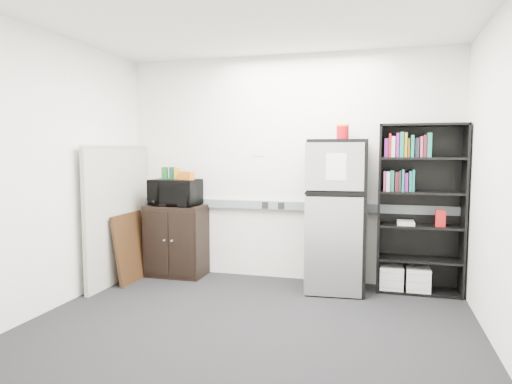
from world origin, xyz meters
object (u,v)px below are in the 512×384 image
at_px(cubicle_partition, 118,214).
at_px(cabinet, 177,240).
at_px(bookshelf, 418,205).
at_px(microwave, 175,192).
at_px(refrigerator, 336,216).

bearing_deg(cubicle_partition, cabinet, 37.21).
bearing_deg(cabinet, bookshelf, 1.32).
relative_size(microwave, refrigerator, 0.35).
height_order(bookshelf, refrigerator, bookshelf).
bearing_deg(cubicle_partition, microwave, 36.15).
distance_m(bookshelf, cubicle_partition, 3.45).
xyz_separation_m(cabinet, refrigerator, (1.98, -0.08, 0.40)).
xyz_separation_m(cubicle_partition, refrigerator, (2.54, 0.34, 0.03)).
height_order(cubicle_partition, microwave, cubicle_partition).
xyz_separation_m(microwave, refrigerator, (1.98, -0.06, -0.21)).
bearing_deg(refrigerator, cabinet, 173.40).
distance_m(cabinet, refrigerator, 2.02).
relative_size(cubicle_partition, refrigerator, 0.96).
relative_size(bookshelf, cubicle_partition, 1.14).
bearing_deg(refrigerator, bookshelf, 5.22).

